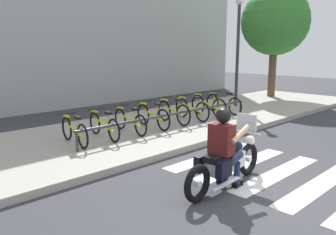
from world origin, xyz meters
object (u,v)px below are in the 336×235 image
bicycle_6 (208,106)px  tree_near_rack (275,22)px  motorcycle (226,162)px  bike_rack (177,114)px  bicycle_7 (223,103)px  bicycle_0 (74,131)px  bicycle_4 (173,112)px  street_lamp (238,43)px  rider (224,143)px  bicycle_1 (104,125)px  bicycle_3 (153,116)px  bicycle_5 (192,109)px  bicycle_2 (130,121)px

bicycle_6 → tree_near_rack: size_ratio=0.33×
motorcycle → bike_rack: bearing=57.1°
bicycle_6 → bike_rack: (-2.08, -0.55, 0.07)m
tree_near_rack → bicycle_6: bearing=-170.1°
motorcycle → bicycle_7: bearing=37.3°
bicycle_0 → bicycle_7: bearing=-0.0°
bicycle_4 → street_lamp: bearing=8.8°
rider → tree_near_rack: tree_near_rack is taller
bicycle_1 → bicycle_6: size_ratio=0.97×
bicycle_3 → bike_rack: bearing=-53.1°
bicycle_0 → bicycle_1: bicycle_1 is taller
motorcycle → bicycle_6: bearing=42.4°
bicycle_5 → bike_rack: (-1.25, -0.55, 0.08)m
street_lamp → tree_near_rack: size_ratio=0.83×
bicycle_0 → street_lamp: (7.51, 0.64, 2.12)m
bicycle_4 → bicycle_6: size_ratio=0.95×
bicycle_3 → bicycle_1: bearing=180.0°
motorcycle → bicycle_5: (3.37, 3.83, 0.05)m
motorcycle → bicycle_1: bearing=89.4°
bicycle_5 → bicycle_6: size_ratio=0.96×
rider → tree_near_rack: 11.71m
bicycle_1 → bike_rack: 2.16m
rider → bicycle_3: bearing=65.1°
bike_rack → bicycle_6: bearing=14.9°
street_lamp → bike_rack: bearing=-165.4°
motorcycle → rider: bearing=-178.4°
motorcycle → tree_near_rack: (10.20, 4.88, 3.14)m
bicycle_0 → motorcycle: bearing=-78.3°
motorcycle → rider: (-0.08, -0.00, 0.37)m
motorcycle → street_lamp: street_lamp is taller
motorcycle → bicycle_6: 5.69m
bicycle_1 → bicycle_6: bearing=-0.0°
bicycle_4 → bicycle_5: (0.83, 0.00, -0.01)m
rider → bicycle_6: (4.28, 3.83, -0.31)m
bicycle_0 → street_lamp: 7.83m
bicycle_1 → street_lamp: street_lamp is taller
bicycle_3 → bicycle_7: (3.33, 0.00, -0.00)m
bicycle_3 → bicycle_0: bearing=180.0°
motorcycle → bicycle_3: bearing=66.0°
motorcycle → bicycle_4: size_ratio=1.42×
motorcycle → bicycle_2: 3.93m
bicycle_7 → street_lamp: street_lamp is taller
bicycle_4 → bicycle_2: bearing=179.9°
motorcycle → bicycle_0: bearing=101.7°
bicycle_0 → bicycle_1: 0.83m
bicycle_1 → bicycle_5: bearing=-0.0°
motorcycle → bicycle_0: motorcycle is taller
bicycle_3 → motorcycle: bearing=-114.0°
street_lamp → tree_near_rack: tree_near_rack is taller
tree_near_rack → bicycle_1: bearing=-174.1°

